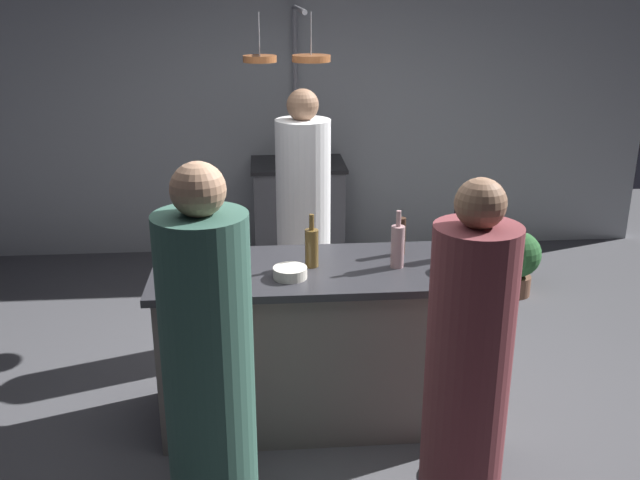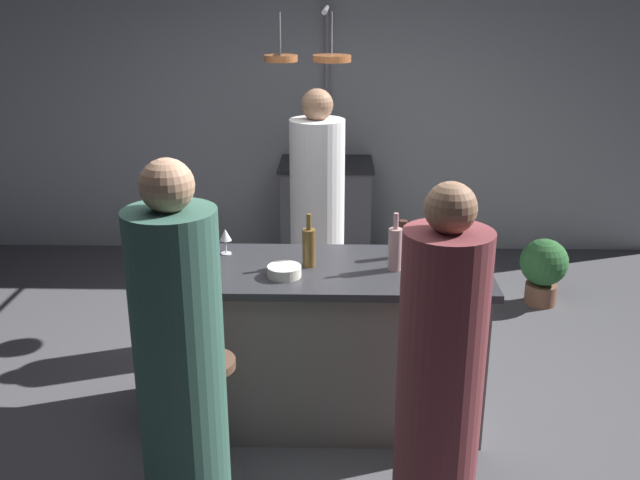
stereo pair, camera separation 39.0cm
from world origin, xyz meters
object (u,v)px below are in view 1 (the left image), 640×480
at_px(bar_stool_right, 454,412).
at_px(guest_right, 466,386).
at_px(wine_glass_near_right_guest, 224,239).
at_px(wine_bottle_rose, 398,245).
at_px(mixing_bowl_steel, 454,267).
at_px(bar_stool_left, 227,423).
at_px(wine_bottle_amber, 312,247).
at_px(potted_plant, 517,259).
at_px(mixing_bowl_ceramic, 290,273).
at_px(stove_range, 298,212).
at_px(guest_left, 210,387).
at_px(wine_glass_by_chef, 197,259).
at_px(pepper_mill, 401,236).
at_px(wine_bottle_dark, 455,237).
at_px(chef, 304,227).

relative_size(bar_stool_right, guest_right, 0.41).
height_order(bar_stool_right, wine_glass_near_right_guest, wine_glass_near_right_guest).
distance_m(wine_bottle_rose, mixing_bowl_steel, 0.31).
relative_size(guest_right, wine_glass_near_right_guest, 11.23).
distance_m(bar_stool_left, wine_glass_near_right_guest, 1.02).
bearing_deg(mixing_bowl_steel, wine_bottle_amber, 169.26).
bearing_deg(potted_plant, mixing_bowl_ceramic, -137.58).
distance_m(bar_stool_right, wine_bottle_amber, 1.10).
bearing_deg(stove_range, wine_bottle_amber, -91.30).
relative_size(guest_left, wine_glass_near_right_guest, 11.76).
xyz_separation_m(bar_stool_right, wine_bottle_rose, (-0.19, 0.59, 0.64)).
xyz_separation_m(bar_stool_left, bar_stool_right, (1.09, 0.00, 0.00)).
distance_m(guest_right, wine_glass_by_chef, 1.49).
bearing_deg(wine_bottle_rose, potted_plant, 51.16).
relative_size(pepper_mill, wine_bottle_rose, 0.67).
distance_m(wine_bottle_dark, wine_bottle_rose, 0.35).
xyz_separation_m(chef, bar_stool_left, (-0.46, -1.63, -0.42)).
relative_size(potted_plant, wine_glass_by_chef, 3.56).
xyz_separation_m(pepper_mill, wine_bottle_amber, (-0.51, -0.15, 0.00)).
bearing_deg(pepper_mill, wine_bottle_dark, -16.52).
relative_size(guest_right, wine_glass_by_chef, 11.23).
distance_m(guest_right, mixing_bowl_steel, 0.93).
bearing_deg(stove_range, mixing_bowl_steel, -75.22).
relative_size(bar_stool_right, wine_bottle_amber, 2.35).
bearing_deg(chef, wine_bottle_dark, -50.41).
relative_size(pepper_mill, wine_bottle_amber, 0.72).
height_order(bar_stool_left, wine_glass_near_right_guest, wine_glass_near_right_guest).
relative_size(mixing_bowl_ceramic, mixing_bowl_steel, 0.99).
xyz_separation_m(guest_right, wine_bottle_rose, (-0.11, 0.99, 0.26)).
relative_size(wine_bottle_dark, wine_glass_near_right_guest, 2.15).
xyz_separation_m(stove_range, wine_glass_near_right_guest, (-0.52, -2.26, 0.56)).
distance_m(potted_plant, wine_glass_by_chef, 2.93).
bearing_deg(potted_plant, mixing_bowl_steel, -120.56).
xyz_separation_m(guest_left, wine_glass_near_right_guest, (0.01, 1.18, 0.21)).
bearing_deg(potted_plant, pepper_mill, -131.21).
bearing_deg(chef, wine_bottle_amber, -90.97).
height_order(wine_bottle_amber, wine_bottle_rose, wine_bottle_rose).
distance_m(bar_stool_left, guest_right, 1.15).
bearing_deg(wine_bottle_amber, mixing_bowl_steel, -10.74).
height_order(chef, wine_bottle_dark, chef).
xyz_separation_m(stove_range, bar_stool_right, (0.58, -3.07, -0.07)).
bearing_deg(bar_stool_right, guest_right, -101.18).
relative_size(stove_range, wine_bottle_rose, 2.86).
relative_size(guest_right, mixing_bowl_ceramic, 9.36).
bearing_deg(mixing_bowl_ceramic, wine_glass_by_chef, 176.24).
bearing_deg(wine_bottle_dark, pepper_mill, 163.48).
bearing_deg(wine_glass_by_chef, wine_bottle_dark, 7.62).
distance_m(potted_plant, mixing_bowl_steel, 2.04).
bearing_deg(bar_stool_right, stove_range, 100.76).
height_order(guest_left, bar_stool_right, guest_left).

